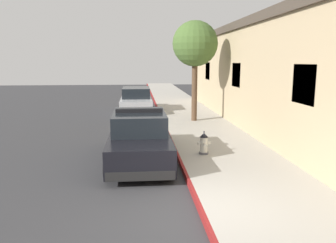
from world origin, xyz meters
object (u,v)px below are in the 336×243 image
at_px(fire_hydrant, 204,143).
at_px(street_tree, 195,45).
at_px(parked_car_silver_ahead, 136,101).
at_px(police_cruiser, 140,138).

bearing_deg(fire_hydrant, street_tree, 83.38).
xyz_separation_m(parked_car_silver_ahead, street_tree, (2.96, -3.96, 3.22)).
height_order(police_cruiser, street_tree, street_tree).
xyz_separation_m(police_cruiser, parked_car_silver_ahead, (-0.14, 10.25, -0.00)).
distance_m(police_cruiser, parked_car_silver_ahead, 10.25).
relative_size(police_cruiser, street_tree, 0.98).
bearing_deg(police_cruiser, street_tree, 65.88).
distance_m(police_cruiser, fire_hydrant, 2.10).
bearing_deg(police_cruiser, fire_hydrant, -0.22).
distance_m(parked_car_silver_ahead, street_tree, 5.90).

